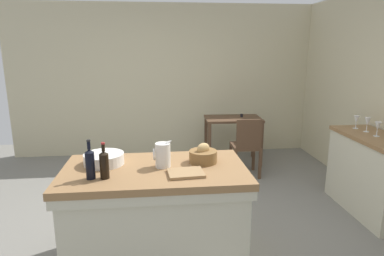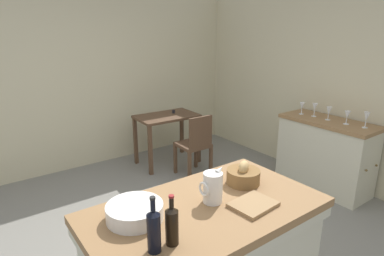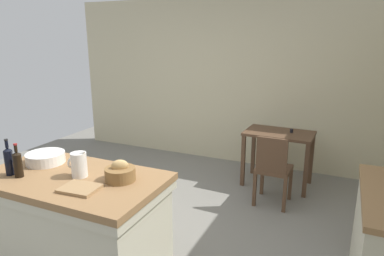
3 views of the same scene
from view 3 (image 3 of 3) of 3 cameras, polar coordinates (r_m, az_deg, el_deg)
ground_plane at (r=3.81m, az=-8.84°, el=-17.19°), size 6.76×6.76×0.00m
wall_back at (r=5.62m, az=5.21°, el=7.63°), size 5.32×0.12×2.60m
island_table at (r=3.26m, az=-18.67°, el=-14.11°), size 1.56×0.88×0.88m
writing_desk at (r=4.83m, az=14.17°, el=-2.09°), size 0.92×0.59×0.81m
wooden_chair at (r=4.28m, az=13.26°, el=-6.47°), size 0.41×0.41×0.89m
pitcher at (r=3.02m, az=-18.22°, el=-5.74°), size 0.17×0.13×0.25m
wash_bowl at (r=3.47m, az=-23.08°, el=-4.57°), size 0.35×0.35×0.10m
bread_basket at (r=2.87m, az=-11.81°, el=-7.31°), size 0.25×0.25×0.18m
cutting_board at (r=2.81m, az=-18.06°, el=-9.47°), size 0.30×0.25×0.02m
wine_bottle_dark at (r=3.21m, az=-26.88°, el=-5.27°), size 0.07×0.07×0.29m
wine_bottle_amber at (r=3.29m, az=-28.05°, el=-4.76°), size 0.07×0.07×0.31m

